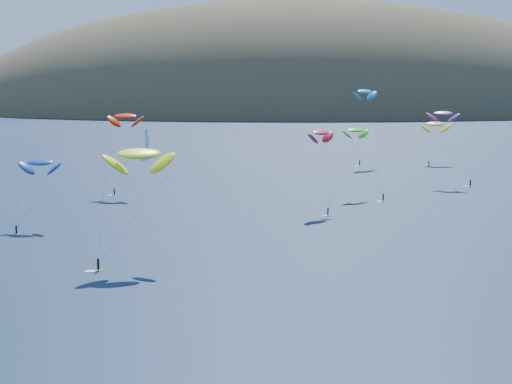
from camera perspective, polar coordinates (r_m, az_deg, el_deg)
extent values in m
ellipsoid|color=#3D3526|center=(618.70, 3.30, 5.42)|extent=(600.00, 300.00, 210.00)
ellipsoid|color=#3D3526|center=(659.31, -10.94, 5.99)|extent=(340.00, 240.00, 120.00)
ellipsoid|color=#3D3526|center=(628.48, 18.20, 5.32)|extent=(320.00, 220.00, 156.00)
cube|color=white|center=(269.68, -8.69, 2.74)|extent=(3.80, 8.84, 1.03)
cylinder|color=white|center=(269.61, -8.70, 4.02)|extent=(0.16, 0.16, 11.99)
cube|color=gold|center=(190.41, -11.26, -0.27)|extent=(1.52, 0.76, 0.08)
cylinder|color=black|center=(190.26, -11.27, 0.01)|extent=(0.34, 0.34, 1.56)
sphere|color=#8C6047|center=(190.11, -11.28, 0.27)|extent=(0.26, 0.26, 0.26)
ellipsoid|color=red|center=(193.07, -10.42, 5.99)|extent=(10.39, 6.62, 5.36)
cube|color=gold|center=(119.46, -12.50, -6.15)|extent=(1.71, 0.96, 0.09)
cylinder|color=black|center=(119.19, -12.51, -5.67)|extent=(0.39, 0.39, 1.76)
sphere|color=#8C6047|center=(118.93, -12.53, -5.20)|extent=(0.29, 0.29, 0.29)
ellipsoid|color=#FAFF17|center=(121.94, -9.34, 3.05)|extent=(12.46, 8.54, 6.35)
cube|color=gold|center=(181.32, 10.13, -0.72)|extent=(1.53, 1.05, 0.08)
cylinder|color=black|center=(181.16, 10.14, -0.43)|extent=(0.35, 0.35, 1.60)
sphere|color=#8C6047|center=(181.00, 10.14, -0.14)|extent=(0.27, 0.27, 0.27)
ellipsoid|color=green|center=(188.06, 7.97, 4.94)|extent=(8.22, 6.41, 4.16)
cube|color=gold|center=(248.52, 8.29, 2.09)|extent=(1.62, 1.38, 0.09)
cylinder|color=black|center=(248.39, 8.29, 2.33)|extent=(0.39, 0.39, 1.77)
sphere|color=#8C6047|center=(248.27, 8.30, 2.56)|extent=(0.30, 0.30, 0.30)
ellipsoid|color=#1878B4|center=(252.74, 8.71, 7.96)|extent=(10.91, 9.83, 5.64)
cube|color=gold|center=(210.55, 16.77, 0.44)|extent=(1.63, 0.87, 0.09)
cylinder|color=black|center=(210.41, 16.78, 0.71)|extent=(0.37, 0.37, 1.68)
sphere|color=#8C6047|center=(210.27, 16.80, 0.97)|extent=(0.28, 0.28, 0.28)
ellipsoid|color=#842187|center=(213.05, 14.74, 6.11)|extent=(9.24, 6.13, 4.74)
cube|color=gold|center=(161.81, 5.77, -1.85)|extent=(1.21, 1.28, 0.08)
cylinder|color=black|center=(161.64, 5.77, -1.56)|extent=(0.32, 0.32, 1.46)
sphere|color=#8C6047|center=(161.48, 5.78, -1.26)|extent=(0.25, 0.25, 0.25)
ellipsoid|color=red|center=(166.42, 5.18, 4.78)|extent=(8.38, 8.68, 4.60)
cube|color=gold|center=(150.15, -18.61, -3.21)|extent=(1.43, 0.54, 0.08)
cylinder|color=black|center=(149.96, -18.63, -2.88)|extent=(0.33, 0.33, 1.49)
sphere|color=#8C6047|center=(149.79, -18.65, -2.56)|extent=(0.25, 0.25, 0.25)
ellipsoid|color=navy|center=(155.83, -16.90, 2.30)|extent=(9.02, 4.87, 4.84)
cube|color=gold|center=(251.39, 13.65, 2.00)|extent=(1.51, 0.55, 0.08)
cylinder|color=black|center=(251.27, 13.66, 2.21)|extent=(0.35, 0.35, 1.58)
sphere|color=#8C6047|center=(251.16, 13.67, 2.42)|extent=(0.27, 0.27, 0.27)
ellipsoid|color=yellow|center=(259.67, 14.18, 5.31)|extent=(10.56, 5.60, 5.69)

